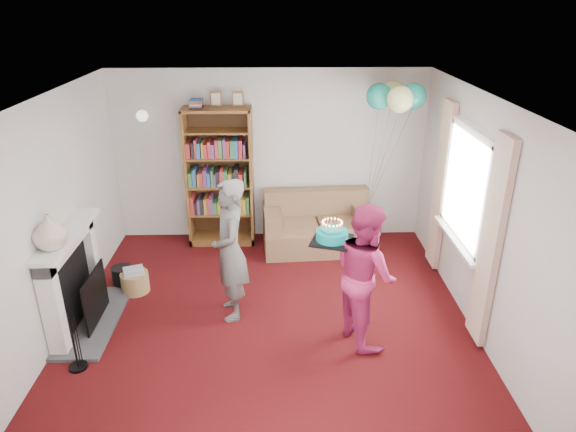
{
  "coord_description": "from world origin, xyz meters",
  "views": [
    {
      "loc": [
        0.08,
        -4.71,
        3.41
      ],
      "look_at": [
        0.22,
        0.6,
        1.12
      ],
      "focal_mm": 32.0,
      "sensor_mm": 36.0,
      "label": 1
    }
  ],
  "objects_px": {
    "birthday_cake": "(332,235)",
    "bookcase": "(220,178)",
    "person_magenta": "(365,274)",
    "sofa": "(317,227)",
    "person_striped": "(230,250)"
  },
  "relations": [
    {
      "from": "birthday_cake",
      "to": "bookcase",
      "type": "bearing_deg",
      "value": 120.67
    },
    {
      "from": "bookcase",
      "to": "person_magenta",
      "type": "height_order",
      "value": "bookcase"
    },
    {
      "from": "person_magenta",
      "to": "sofa",
      "type": "bearing_deg",
      "value": -10.64
    },
    {
      "from": "sofa",
      "to": "person_magenta",
      "type": "bearing_deg",
      "value": -85.6
    },
    {
      "from": "bookcase",
      "to": "sofa",
      "type": "distance_m",
      "value": 1.57
    },
    {
      "from": "bookcase",
      "to": "person_striped",
      "type": "height_order",
      "value": "bookcase"
    },
    {
      "from": "person_striped",
      "to": "person_magenta",
      "type": "height_order",
      "value": "person_striped"
    },
    {
      "from": "sofa",
      "to": "person_striped",
      "type": "xyz_separation_m",
      "value": [
        -1.11,
        -1.72,
        0.51
      ]
    },
    {
      "from": "sofa",
      "to": "person_striped",
      "type": "distance_m",
      "value": 2.11
    },
    {
      "from": "sofa",
      "to": "birthday_cake",
      "type": "height_order",
      "value": "birthday_cake"
    },
    {
      "from": "birthday_cake",
      "to": "person_magenta",
      "type": "bearing_deg",
      "value": -19.34
    },
    {
      "from": "sofa",
      "to": "person_striped",
      "type": "relative_size",
      "value": 0.94
    },
    {
      "from": "person_striped",
      "to": "birthday_cake",
      "type": "xyz_separation_m",
      "value": [
        1.08,
        -0.35,
        0.34
      ]
    },
    {
      "from": "bookcase",
      "to": "person_magenta",
      "type": "bearing_deg",
      "value": -54.8
    },
    {
      "from": "bookcase",
      "to": "sofa",
      "type": "xyz_separation_m",
      "value": [
        1.4,
        -0.24,
        -0.67
      ]
    }
  ]
}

